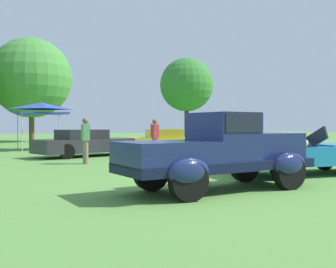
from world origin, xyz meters
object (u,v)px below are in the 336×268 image
object	(u,v)px
neighbor_convertible	(309,154)
feature_pickup_truck	(220,151)
spectator_between_cars	(155,137)
canopy_tent_center_field	(42,108)
show_car_yellow	(166,141)
spectator_near_truck	(85,139)
show_car_charcoal	(85,143)

from	to	relation	value
neighbor_convertible	feature_pickup_truck	bearing A→B (deg)	-161.77
spectator_between_cars	canopy_tent_center_field	world-z (taller)	canopy_tent_center_field
neighbor_convertible	canopy_tent_center_field	world-z (taller)	canopy_tent_center_field
canopy_tent_center_field	neighbor_convertible	bearing A→B (deg)	-71.19
feature_pickup_truck	show_car_yellow	bearing A→B (deg)	70.14
neighbor_convertible	spectator_near_truck	bearing A→B (deg)	130.14
feature_pickup_truck	show_car_yellow	xyz separation A→B (m)	(3.94, 10.91, -0.27)
show_car_charcoal	show_car_yellow	world-z (taller)	same
show_car_charcoal	canopy_tent_center_field	xyz separation A→B (m)	(-1.02, 5.83, 1.82)
neighbor_convertible	show_car_yellow	distance (m)	9.63
neighbor_convertible	show_car_charcoal	size ratio (longest dim) A/B	0.94
show_car_yellow	spectator_between_cars	xyz separation A→B (m)	(-1.64, -2.24, 0.31)
feature_pickup_truck	spectator_between_cars	world-z (taller)	feature_pickup_truck
feature_pickup_truck	canopy_tent_center_field	size ratio (longest dim) A/B	1.73
spectator_between_cars	feature_pickup_truck	bearing A→B (deg)	-104.88
neighbor_convertible	spectator_near_truck	size ratio (longest dim) A/B	2.72
feature_pickup_truck	show_car_yellow	world-z (taller)	feature_pickup_truck
show_car_yellow	canopy_tent_center_field	distance (m)	7.86
show_car_charcoal	spectator_between_cars	bearing A→B (deg)	-37.74
feature_pickup_truck	show_car_yellow	distance (m)	11.60
feature_pickup_truck	spectator_between_cars	xyz separation A→B (m)	(2.30, 8.67, 0.04)
feature_pickup_truck	show_car_yellow	size ratio (longest dim) A/B	1.12
canopy_tent_center_field	show_car_charcoal	bearing A→B (deg)	-80.09
neighbor_convertible	canopy_tent_center_field	bearing A→B (deg)	108.81
feature_pickup_truck	canopy_tent_center_field	distance (m)	16.62
show_car_yellow	show_car_charcoal	bearing A→B (deg)	-176.71
feature_pickup_truck	neighbor_convertible	world-z (taller)	feature_pickup_truck
neighbor_convertible	show_car_charcoal	distance (m)	10.27
spectator_between_cars	canopy_tent_center_field	size ratio (longest dim) A/B	0.62
feature_pickup_truck	neighbor_convertible	distance (m)	4.11
feature_pickup_truck	spectator_near_truck	distance (m)	7.32
show_car_charcoal	show_car_yellow	distance (m)	4.22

